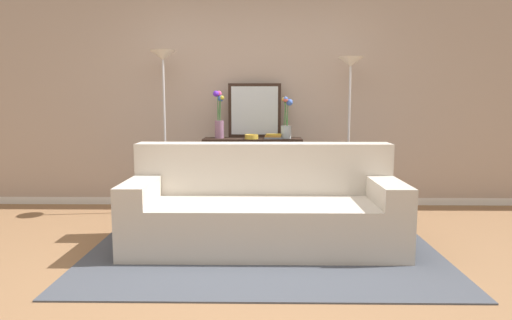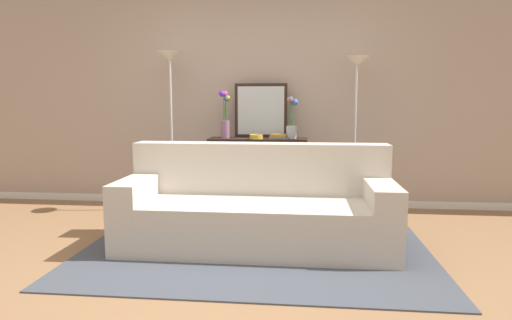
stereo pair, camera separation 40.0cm
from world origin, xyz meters
TOP-DOWN VIEW (x-y plane):
  - ground_plane at (0.00, 0.00)m, footprint 16.00×16.00m
  - back_wall at (0.00, 2.21)m, footprint 12.00×0.15m
  - area_rug at (0.27, 0.41)m, footprint 2.91×1.97m
  - couch at (0.27, 0.58)m, footprint 2.31×0.90m
  - console_table at (0.15, 1.85)m, footprint 1.12×0.33m
  - floor_lamp_left at (-0.83, 1.77)m, footprint 0.28×0.28m
  - floor_lamp_right at (1.23, 1.77)m, footprint 0.28×0.28m
  - wall_mirror at (0.17, 1.99)m, footprint 0.61×0.02m
  - vase_tall_flowers at (-0.23, 1.87)m, footprint 0.13×0.12m
  - vase_short_flowers at (0.53, 1.84)m, footprint 0.13×0.12m
  - fruit_bowl at (0.14, 1.76)m, footprint 0.15×0.15m
  - book_stack at (0.39, 1.78)m, footprint 0.21×0.13m
  - book_row_under_console at (-0.07, 1.85)m, footprint 0.47×0.17m

SIDE VIEW (x-z plane):
  - ground_plane at x=0.00m, z-range -0.02..0.00m
  - area_rug at x=0.27m, z-range 0.00..0.01m
  - book_row_under_console at x=-0.07m, z-range -0.01..0.12m
  - couch at x=0.27m, z-range -0.13..0.75m
  - console_table at x=0.15m, z-range 0.14..0.98m
  - book_stack at x=0.39m, z-range 0.84..0.90m
  - fruit_bowl at x=0.14m, z-range 0.84..0.89m
  - vase_short_flowers at x=0.53m, z-range 0.78..1.26m
  - vase_tall_flowers at x=-0.23m, z-range 0.80..1.34m
  - wall_mirror at x=0.17m, z-range 0.84..1.47m
  - floor_lamp_right at x=1.23m, z-range 0.50..2.24m
  - back_wall at x=0.00m, z-range 0.00..2.76m
  - floor_lamp_left at x=-0.83m, z-range 0.52..2.33m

